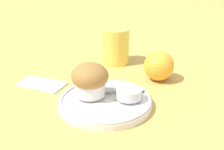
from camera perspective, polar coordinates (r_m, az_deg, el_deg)
name	(u,v)px	position (r m, az deg, el deg)	size (l,w,h in m)	color
ground_plane	(109,102)	(0.70, -0.53, -4.90)	(3.00, 3.00, 0.00)	tan
plate	(105,102)	(0.68, -1.38, -4.93)	(0.20, 0.20, 0.02)	white
muffin	(90,79)	(0.67, -4.04, -0.79)	(0.08, 0.08, 0.07)	silver
cream_ramekin	(128,94)	(0.67, 3.01, -3.41)	(0.06, 0.06, 0.02)	silver
berry_pair	(99,85)	(0.71, -2.33, -1.91)	(0.03, 0.01, 0.01)	maroon
butter_knife	(110,90)	(0.70, -0.31, -2.74)	(0.14, 0.08, 0.00)	#B7B7BC
orange_fruit	(159,66)	(0.80, 8.58, 1.67)	(0.08, 0.08, 0.08)	#F4A82D
juice_glass	(116,46)	(0.90, 0.70, 5.33)	(0.08, 0.08, 0.10)	#EAD14C
folded_napkin	(42,83)	(0.80, -12.72, -1.52)	(0.12, 0.06, 0.01)	#B2BCCC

